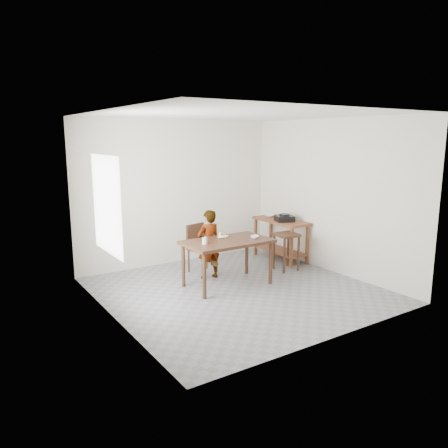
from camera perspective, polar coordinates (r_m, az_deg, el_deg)
floor at (r=6.97m, az=1.83°, el=-8.79°), size 4.00×4.00×0.04m
ceiling at (r=6.56m, az=1.98°, el=14.31°), size 4.00×4.00×0.04m
wall_back at (r=8.35m, az=-6.13°, el=4.17°), size 4.00×0.04×2.70m
wall_front at (r=5.14m, az=14.98°, el=-0.56°), size 4.00×0.04×2.70m
wall_left at (r=5.73m, az=-14.87°, el=0.63°), size 0.04×4.00×2.70m
wall_right at (r=7.96m, az=13.90°, el=3.56°), size 0.04×4.00×2.70m
window_pane at (r=5.90m, az=-15.10°, el=2.40°), size 0.02×1.10×1.30m
dining_table at (r=7.09m, az=0.45°, el=-5.10°), size 1.40×0.80×0.75m
prep_counter at (r=8.63m, az=7.38°, el=-2.04°), size 0.50×1.20×0.80m
child at (r=7.39m, az=-2.01°, el=-2.68°), size 0.44×0.29×1.18m
dining_chair at (r=7.77m, az=-2.81°, el=-3.24°), size 0.50×0.50×0.85m
stool at (r=7.99m, az=8.12°, el=-3.60°), size 0.41×0.41×0.68m
glass_tumbler at (r=6.74m, az=-2.53°, el=-2.23°), size 0.10×0.10×0.10m
small_bowl at (r=7.15m, az=4.02°, el=-1.69°), size 0.18×0.18×0.04m
banana at (r=7.12m, az=-0.14°, el=-1.62°), size 0.22×0.19×0.07m
serving_bowl at (r=8.80m, az=6.04°, el=1.08°), size 0.23×0.23×0.05m
gas_burner at (r=8.40m, az=7.90°, el=0.74°), size 0.43×0.43×0.11m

